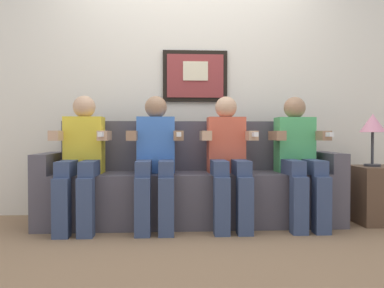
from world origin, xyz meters
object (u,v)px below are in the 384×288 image
Objects in this scene: person_leftmost at (81,156)px; person_rightmost at (299,155)px; table_lamp at (373,126)px; person_right_center at (228,155)px; person_left_center at (156,155)px; couch at (191,187)px; side_table_right at (377,195)px.

person_rightmost is at bearing 0.00° from person_leftmost.
person_rightmost reaches higher than table_lamp.
table_lamp is at bearing 5.52° from person_rightmost.
person_right_center is at bearing 180.00° from person_rightmost.
person_left_center is 2.41× the size of table_lamp.
side_table_right is (1.64, -0.11, -0.06)m from couch.
person_left_center reaches higher than couch.
person_right_center reaches higher than side_table_right.
person_right_center is 2.41× the size of table_lamp.
person_rightmost is 0.73m from table_lamp.
person_leftmost is at bearing -169.53° from couch.
person_rightmost is 2.41× the size of table_lamp.
person_left_center is 1.92m from table_lamp.
couch is 5.17× the size of side_table_right.
person_rightmost is (1.83, 0.00, 0.00)m from person_leftmost.
person_left_center is at bearing 180.00° from person_rightmost.
person_right_center is at bearing -177.08° from table_lamp.
person_leftmost reaches higher than side_table_right.
couch is 0.45m from person_left_center.
couch is 2.33× the size of person_right_center.
couch is 0.46m from person_right_center.
person_leftmost is 2.41× the size of table_lamp.
person_leftmost is at bearing 180.00° from person_rightmost.
person_rightmost reaches higher than side_table_right.
couch is 1.65m from side_table_right.
person_left_center is at bearing -178.20° from side_table_right.
person_right_center reaches higher than couch.
person_leftmost reaches higher than table_lamp.
person_right_center is at bearing -28.95° from couch.
table_lamp is (2.51, 0.07, 0.25)m from person_leftmost.
table_lamp is at bearing 174.55° from side_table_right.
person_leftmost is 0.61m from person_left_center.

